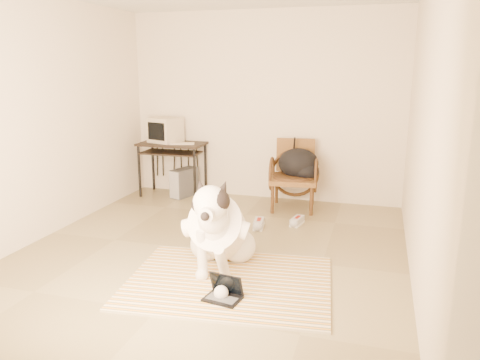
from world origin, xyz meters
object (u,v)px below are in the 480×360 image
at_px(dog, 219,231).
at_px(laptop, 224,292).
at_px(computer_desk, 172,150).
at_px(rattan_chair, 294,175).
at_px(pc_tower, 184,183).
at_px(backpack, 300,165).
at_px(crt_monitor, 165,130).

xyz_separation_m(dog, laptop, (0.24, -0.58, -0.32)).
xyz_separation_m(computer_desk, rattan_chair, (1.88, -0.11, -0.22)).
xyz_separation_m(dog, pc_tower, (-1.37, 2.34, -0.18)).
bearing_deg(dog, laptop, -67.14).
distance_m(computer_desk, backpack, 1.96).
bearing_deg(backpack, dog, -100.12).
relative_size(crt_monitor, rattan_chair, 0.54).
xyz_separation_m(rattan_chair, backpack, (0.08, -0.01, 0.15)).
height_order(computer_desk, rattan_chair, rattan_chair).
bearing_deg(computer_desk, crt_monitor, 155.10).
relative_size(laptop, crt_monitor, 0.65).
bearing_deg(computer_desk, pc_tower, 0.24).
distance_m(computer_desk, rattan_chair, 1.89).
xyz_separation_m(computer_desk, backpack, (1.95, -0.12, -0.07)).
xyz_separation_m(computer_desk, crt_monitor, (-0.12, 0.06, 0.30)).
height_order(crt_monitor, backpack, crt_monitor).
bearing_deg(dog, computer_desk, 123.62).
xyz_separation_m(pc_tower, backpack, (1.77, -0.12, 0.41)).
bearing_deg(rattan_chair, pc_tower, 176.25).
distance_m(dog, computer_desk, 2.83).
xyz_separation_m(laptop, crt_monitor, (-1.92, 2.98, 0.92)).
bearing_deg(laptop, backpack, 86.89).
relative_size(dog, backpack, 2.35).
distance_m(crt_monitor, backpack, 2.12).
bearing_deg(dog, crt_monitor, 125.01).
bearing_deg(computer_desk, rattan_chair, -3.36).
bearing_deg(laptop, pc_tower, 118.96).
relative_size(crt_monitor, pc_tower, 1.04).
relative_size(dog, laptop, 4.07).
bearing_deg(computer_desk, backpack, -3.57).
distance_m(computer_desk, crt_monitor, 0.33).
xyz_separation_m(dog, crt_monitor, (-1.68, 2.40, 0.60)).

